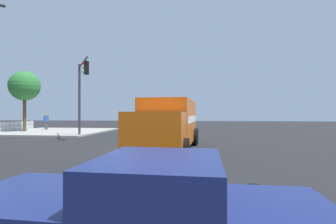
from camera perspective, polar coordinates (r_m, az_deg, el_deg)
ground_plane at (r=13.08m, az=-7.35°, el=-9.02°), size 100.00×100.00×0.00m
sidewalk_corner_near at (r=28.34m, az=-24.49°, el=-4.12°), size 10.11×10.11×0.14m
delivery_truck at (r=13.36m, az=0.25°, el=-2.67°), size 8.16×3.17×2.72m
traffic_light_secondary at (r=21.34m, az=-19.38°, el=5.56°), size 3.75×2.56×6.08m
pickup_navy at (r=3.71m, az=-5.27°, el=-20.24°), size 2.37×5.25×1.38m
pedestrian_near_corner at (r=30.65m, az=-26.36°, el=-1.81°), size 0.37×0.46×1.75m
picket_fence_run at (r=31.09m, az=-32.08°, el=-2.74°), size 6.22×0.05×0.95m
shade_tree_near at (r=29.30m, az=-30.25°, el=5.15°), size 3.00×3.00×6.13m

